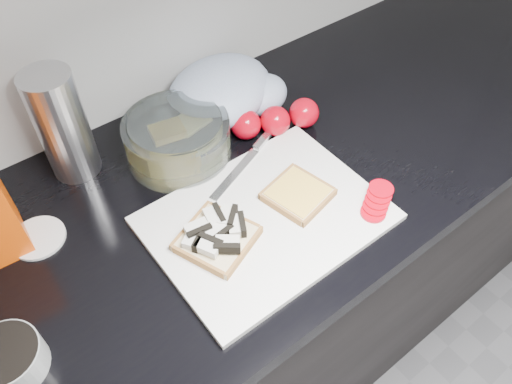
# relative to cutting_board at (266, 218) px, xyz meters

# --- Properties ---
(base_cabinet) EXTENTS (3.50, 0.60, 0.86)m
(base_cabinet) POSITION_rel_cutting_board_xyz_m (-0.08, 0.11, -0.48)
(base_cabinet) COLOR black
(base_cabinet) RESTS_ON ground
(countertop) EXTENTS (3.50, 0.64, 0.04)m
(countertop) POSITION_rel_cutting_board_xyz_m (-0.08, 0.11, -0.03)
(countertop) COLOR black
(countertop) RESTS_ON base_cabinet
(cutting_board) EXTENTS (0.40, 0.30, 0.01)m
(cutting_board) POSITION_rel_cutting_board_xyz_m (0.00, 0.00, 0.00)
(cutting_board) COLOR silver
(cutting_board) RESTS_ON countertop
(bread_left) EXTENTS (0.15, 0.15, 0.04)m
(bread_left) POSITION_rel_cutting_board_xyz_m (-0.10, 0.01, 0.02)
(bread_left) COLOR beige
(bread_left) RESTS_ON cutting_board
(bread_right) EXTENTS (0.13, 0.13, 0.02)m
(bread_right) POSITION_rel_cutting_board_xyz_m (0.07, 0.00, 0.01)
(bread_right) COLOR beige
(bread_right) RESTS_ON cutting_board
(tomato_slices) EXTENTS (0.10, 0.08, 0.02)m
(tomato_slices) POSITION_rel_cutting_board_xyz_m (0.17, -0.10, 0.02)
(tomato_slices) COLOR #AD0413
(tomato_slices) RESTS_ON cutting_board
(knife) EXTENTS (0.21, 0.10, 0.01)m
(knife) POSITION_rel_cutting_board_xyz_m (0.08, 0.14, 0.01)
(knife) COLOR silver
(knife) RESTS_ON cutting_board
(seed_tub) EXTENTS (0.10, 0.10, 0.05)m
(seed_tub) POSITION_rel_cutting_board_xyz_m (-0.45, 0.01, 0.02)
(seed_tub) COLOR gray
(seed_tub) RESTS_ON countertop
(tub_lid) EXTENTS (0.12, 0.12, 0.01)m
(tub_lid) POSITION_rel_cutting_board_xyz_m (-0.34, 0.21, -0.00)
(tub_lid) COLOR silver
(tub_lid) RESTS_ON countertop
(glass_bowl) EXTENTS (0.20, 0.20, 0.09)m
(glass_bowl) POSITION_rel_cutting_board_xyz_m (-0.03, 0.23, 0.04)
(glass_bowl) COLOR silver
(glass_bowl) RESTS_ON countertop
(steel_canister) EXTENTS (0.09, 0.09, 0.22)m
(steel_canister) POSITION_rel_cutting_board_xyz_m (-0.21, 0.33, 0.10)
(steel_canister) COLOR silver
(steel_canister) RESTS_ON countertop
(grocery_bag) EXTENTS (0.29, 0.26, 0.11)m
(grocery_bag) POSITION_rel_cutting_board_xyz_m (0.12, 0.29, 0.05)
(grocery_bag) COLOR #B0BFD9
(grocery_bag) RESTS_ON countertop
(whole_tomatoes) EXTENTS (0.18, 0.11, 0.06)m
(whole_tomatoes) POSITION_rel_cutting_board_xyz_m (0.16, 0.18, 0.03)
(whole_tomatoes) COLOR #AD0413
(whole_tomatoes) RESTS_ON countertop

